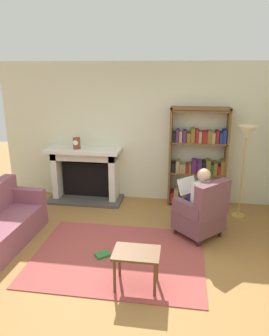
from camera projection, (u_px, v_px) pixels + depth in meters
name	position (u px, v px, depth m)	size (l,w,h in m)	color
ground	(114.00, 269.00, 4.23)	(14.00, 14.00, 0.00)	olive
back_wall	(140.00, 133.00, 6.23)	(5.60, 0.10, 2.70)	beige
area_rug	(118.00, 256.00, 4.51)	(2.40, 1.80, 0.01)	#9C433E
fireplace	(86.00, 172.00, 6.38)	(1.48, 0.64, 1.07)	#4C4742
mantel_clock	(77.00, 143.00, 6.12)	(0.14, 0.14, 0.22)	brown
bookshelf	(198.00, 161.00, 6.01)	(1.08, 0.32, 1.90)	brown
armchair_reading	(202.00, 213.00, 4.91)	(0.89, 0.89, 0.97)	#331E14
seated_reader	(197.00, 199.00, 4.94)	(0.58, 0.58, 1.14)	silver
side_table	(136.00, 258.00, 3.78)	(0.56, 0.39, 0.48)	brown
scattered_books	(119.00, 252.00, 4.57)	(0.58, 0.43, 0.04)	#267233
floor_lamp	(246.00, 141.00, 5.32)	(0.32, 0.32, 1.66)	#B7933F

